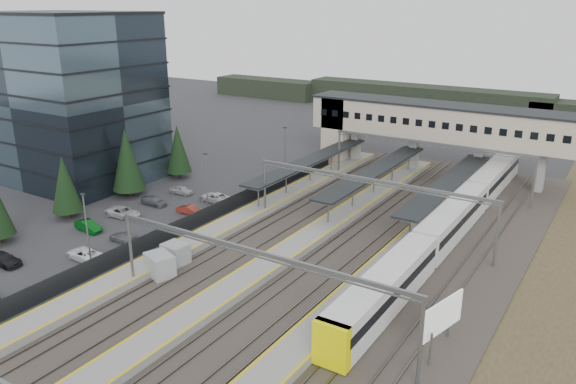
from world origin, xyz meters
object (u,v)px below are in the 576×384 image
Objects in this scene: office_building at (67,97)px; billboard at (442,318)px; relay_cabin_near at (160,266)px; footbridge at (420,123)px; train at (452,221)px; relay_cabin_far at (176,254)px.

office_building is 4.62× the size of billboard.
footbridge is (8.71, 47.44, 6.73)m from relay_cabin_near.
train is at bearing 7.52° from office_building.
office_building is at bearing -145.53° from footbridge.
train reaches higher than relay_cabin_near.
relay_cabin_near is 48.70m from footbridge.
relay_cabin_far is 30.85m from train.
billboard is (18.24, -45.14, -4.97)m from footbridge.
footbridge reaches higher than relay_cabin_near.
train is at bearing 45.35° from relay_cabin_far.
footbridge is 7.69× the size of billboard.
footbridge reaches higher than billboard.
relay_cabin_far is 0.07× the size of footbridge.
office_building is at bearing 157.05° from relay_cabin_far.
relay_cabin_far is at bearing -101.89° from footbridge.
office_building reaches higher than footbridge.
relay_cabin_far is (-0.67, 2.91, -0.07)m from relay_cabin_near.
footbridge is at bearing 118.55° from train.
train is 11.22× the size of billboard.
relay_cabin_near is at bearing -100.40° from footbridge.
relay_cabin_far is 0.50× the size of billboard.
relay_cabin_near is at bearing -77.02° from relay_cabin_far.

